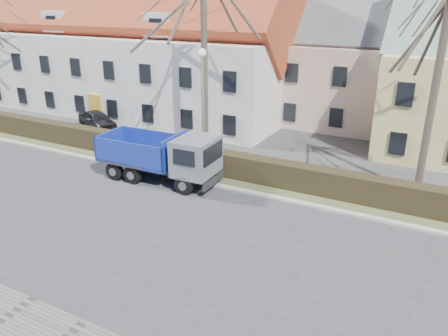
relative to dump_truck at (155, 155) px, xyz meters
The scene contains 12 objects.
ground 4.81m from the dump_truck, 58.65° to the right, with size 120.00×120.00×0.00m, color #373739.
curb_far 2.80m from the dump_truck, 15.37° to the left, with size 80.00×0.30×0.12m, color #ADA9A0.
grass_strip 3.54m from the dump_truck, 43.27° to the left, with size 80.00×3.00×0.10m, color #4A552F.
hedge 3.24m from the dump_truck, 40.63° to the left, with size 60.00×0.90×1.30m, color black.
building_white 16.41m from the dump_truck, 131.31° to the left, with size 26.80×10.80×9.50m, color silver, non-canonical shape.
building_pink 17.49m from the dump_truck, 68.27° to the left, with size 10.80×8.80×8.00m, color #C7A08D, non-canonical shape.
tree_1 6.76m from the dump_truck, 84.98° to the left, with size 9.20×9.20×12.65m, color #3F362B, non-canonical shape.
tree_2 13.85m from the dump_truck, 20.19° to the left, with size 8.00×8.00×11.00m, color #3F362B, non-canonical shape.
dump_truck is the anchor object (origin of this frame).
streetlight 3.80m from the dump_truck, 69.74° to the left, with size 0.51×0.51×6.59m, color #999FA5, non-canonical shape.
cart_frame 1.11m from the dump_truck, 93.37° to the left, with size 0.61×0.35×0.55m, color silver, non-canonical shape.
parked_car_a 11.13m from the dump_truck, 148.34° to the left, with size 1.54×3.83×1.30m, color black.
Camera 1 is at (10.67, -13.29, 9.01)m, focal length 35.00 mm.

